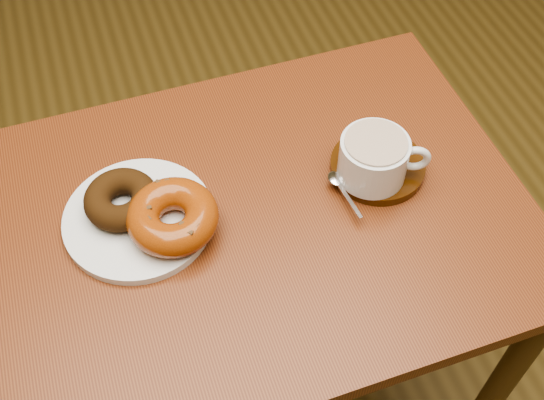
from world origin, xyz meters
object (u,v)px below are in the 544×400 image
object	(u,v)px
cafe_table	(260,256)
saucer	(377,166)
donut_plate	(139,218)
coffee_cup	(375,158)

from	to	relation	value
cafe_table	saucer	size ratio (longest dim) A/B	5.49
donut_plate	saucer	world-z (taller)	saucer
saucer	coffee_cup	distance (m)	0.05
cafe_table	coffee_cup	xyz separation A→B (m)	(0.18, 0.00, 0.17)
saucer	donut_plate	bearing A→B (deg)	176.71
saucer	cafe_table	bearing A→B (deg)	-174.44
coffee_cup	donut_plate	bearing A→B (deg)	-164.90
saucer	coffee_cup	bearing A→B (deg)	-136.82
cafe_table	saucer	world-z (taller)	saucer
donut_plate	coffee_cup	bearing A→B (deg)	-6.14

